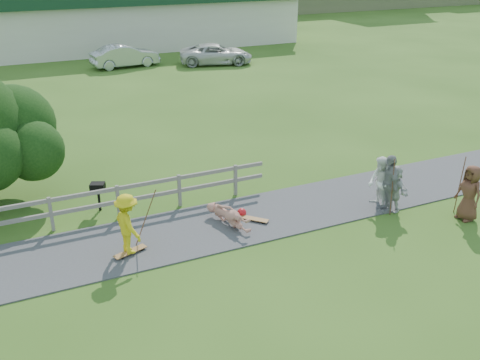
{
  "coord_description": "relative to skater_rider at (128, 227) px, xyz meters",
  "views": [
    {
      "loc": [
        -4.8,
        -11.84,
        7.83
      ],
      "look_at": [
        1.57,
        2.0,
        1.15
      ],
      "focal_mm": 40.0,
      "sensor_mm": 36.0,
      "label": 1
    }
  ],
  "objects": [
    {
      "name": "path",
      "position": [
        2.24,
        0.53,
        -0.84
      ],
      "size": [
        34.0,
        3.0,
        0.04
      ],
      "primitive_type": "cube",
      "color": "#3D3D40",
      "rests_on": "ground"
    },
    {
      "name": "strip_mall",
      "position": [
        6.24,
        33.97,
        1.71
      ],
      "size": [
        32.5,
        10.75,
        5.1
      ],
      "color": "beige",
      "rests_on": "ground"
    },
    {
      "name": "bbq",
      "position": [
        -0.21,
        3.09,
        -0.38
      ],
      "size": [
        0.54,
        0.49,
        0.96
      ],
      "primitive_type": null,
      "rotation": [
        0.0,
        0.0,
        -0.42
      ],
      "color": "black",
      "rests_on": "ground"
    },
    {
      "name": "car_white",
      "position": [
        12.12,
        23.18,
        -0.14
      ],
      "size": [
        5.65,
        3.73,
        1.44
      ],
      "primitive_type": "imported",
      "rotation": [
        0.0,
        0.0,
        1.29
      ],
      "color": "silver",
      "rests_on": "ground"
    },
    {
      "name": "longboard_rider",
      "position": [
        0.0,
        0.0,
        -0.81
      ],
      "size": [
        1.0,
        0.54,
        0.11
      ],
      "primitive_type": null,
      "rotation": [
        0.0,
        0.0,
        0.34
      ],
      "color": "brown",
      "rests_on": "ground"
    },
    {
      "name": "skater_fallen",
      "position": [
        3.15,
        0.42,
        -0.53
      ],
      "size": [
        1.86,
        0.89,
        0.66
      ],
      "primitive_type": "imported",
      "rotation": [
        0.0,
        0.0,
        0.27
      ],
      "color": "tan",
      "rests_on": "ground"
    },
    {
      "name": "skater_rider",
      "position": [
        0.0,
        0.0,
        0.0
      ],
      "size": [
        0.89,
        1.24,
        1.73
      ],
      "primitive_type": "imported",
      "rotation": [
        0.0,
        0.0,
        1.81
      ],
      "color": "gold",
      "rests_on": "ground"
    },
    {
      "name": "helmet",
      "position": [
        3.75,
        0.77,
        -0.72
      ],
      "size": [
        0.29,
        0.29,
        0.29
      ],
      "primitive_type": "sphere",
      "color": "red",
      "rests_on": "ground"
    },
    {
      "name": "ground",
      "position": [
        2.24,
        -0.97,
        -0.86
      ],
      "size": [
        260.0,
        260.0,
        0.0
      ],
      "primitive_type": "plane",
      "color": "#325618",
      "rests_on": "ground"
    },
    {
      "name": "pole_rider",
      "position": [
        0.6,
        0.4,
        0.03
      ],
      "size": [
        0.03,
        0.03,
        1.78
      ],
      "primitive_type": "cylinder",
      "color": "brown",
      "rests_on": "ground"
    },
    {
      "name": "pole_spec_left",
      "position": [
        8.06,
        -1.08,
        0.1
      ],
      "size": [
        0.03,
        0.03,
        1.92
      ],
      "primitive_type": "cylinder",
      "color": "brown",
      "rests_on": "ground"
    },
    {
      "name": "spectator_a",
      "position": [
        8.06,
        -0.49,
        0.01
      ],
      "size": [
        0.8,
        0.95,
        1.74
      ],
      "primitive_type": "imported",
      "rotation": [
        0.0,
        0.0,
        4.54
      ],
      "color": "white",
      "rests_on": "ground"
    },
    {
      "name": "spectator_d",
      "position": [
        8.38,
        -0.8,
        -0.1
      ],
      "size": [
        0.51,
        1.43,
        1.52
      ],
      "primitive_type": "imported",
      "rotation": [
        0.0,
        0.0,
        4.76
      ],
      "color": "#B8B8B4",
      "rests_on": "ground"
    },
    {
      "name": "longboard_fallen",
      "position": [
        3.95,
        0.32,
        -0.81
      ],
      "size": [
        0.8,
        0.84,
        0.1
      ],
      "primitive_type": null,
      "rotation": [
        0.0,
        0.0,
        -0.82
      ],
      "color": "brown",
      "rests_on": "ground"
    },
    {
      "name": "spectator_c",
      "position": [
        10.05,
        -2.28,
        0.03
      ],
      "size": [
        0.57,
        0.88,
        1.79
      ],
      "primitive_type": "imported",
      "rotation": [
        0.0,
        0.0,
        4.72
      ],
      "color": "brown",
      "rests_on": "ground"
    },
    {
      "name": "spectator_b",
      "position": [
        8.15,
        -0.8,
        0.1
      ],
      "size": [
        0.77,
        1.21,
        1.92
      ],
      "primitive_type": "imported",
      "rotation": [
        0.0,
        0.0,
        4.43
      ],
      "color": "gray",
      "rests_on": "ground"
    },
    {
      "name": "car_silver",
      "position": [
        5.92,
        24.94,
        -0.09
      ],
      "size": [
        4.83,
        2.11,
        1.55
      ],
      "primitive_type": "imported",
      "rotation": [
        0.0,
        0.0,
        1.67
      ],
      "color": "#AFB1B7",
      "rests_on": "ground"
    },
    {
      "name": "fence",
      "position": [
        -2.38,
        2.33,
        -0.14
      ],
      "size": [
        15.05,
        0.1,
        1.1
      ],
      "color": "#5F5B53",
      "rests_on": "ground"
    },
    {
      "name": "pole_spec_right",
      "position": [
        10.12,
        -1.8,
        0.09
      ],
      "size": [
        0.03,
        0.03,
        1.9
      ],
      "primitive_type": "cylinder",
      "color": "brown",
      "rests_on": "ground"
    }
  ]
}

